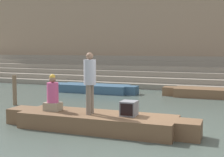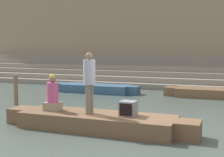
{
  "view_description": "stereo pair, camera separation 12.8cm",
  "coord_description": "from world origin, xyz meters",
  "px_view_note": "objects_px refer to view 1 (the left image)",
  "views": [
    {
      "loc": [
        2.08,
        -8.67,
        2.28
      ],
      "look_at": [
        -1.41,
        0.52,
        1.36
      ],
      "focal_mm": 50.0,
      "sensor_mm": 36.0,
      "label": 1
    },
    {
      "loc": [
        2.2,
        -8.62,
        2.28
      ],
      "look_at": [
        -1.41,
        0.52,
        1.36
      ],
      "focal_mm": 50.0,
      "sensor_mm": 36.0,
      "label": 2
    }
  ],
  "objects_px": {
    "tv_set": "(129,108)",
    "mooring_post": "(15,90)",
    "person_standing": "(90,79)",
    "moored_boat_distant": "(94,88)",
    "person_rowing": "(53,96)",
    "moored_boat_shore": "(220,93)",
    "rowboat_main": "(97,121)"
  },
  "relations": [
    {
      "from": "tv_set",
      "to": "mooring_post",
      "type": "distance_m",
      "value": 6.1
    },
    {
      "from": "person_standing",
      "to": "tv_set",
      "type": "relative_size",
      "value": 3.86
    },
    {
      "from": "moored_boat_distant",
      "to": "mooring_post",
      "type": "height_order",
      "value": "mooring_post"
    },
    {
      "from": "person_standing",
      "to": "person_rowing",
      "type": "height_order",
      "value": "person_standing"
    },
    {
      "from": "tv_set",
      "to": "moored_boat_shore",
      "type": "distance_m",
      "value": 7.66
    },
    {
      "from": "tv_set",
      "to": "moored_boat_distant",
      "type": "distance_m",
      "value": 8.08
    },
    {
      "from": "rowboat_main",
      "to": "person_standing",
      "type": "height_order",
      "value": "person_standing"
    },
    {
      "from": "rowboat_main",
      "to": "tv_set",
      "type": "xyz_separation_m",
      "value": [
        0.92,
        0.08,
        0.42
      ]
    },
    {
      "from": "moored_boat_shore",
      "to": "moored_boat_distant",
      "type": "height_order",
      "value": "same"
    },
    {
      "from": "tv_set",
      "to": "mooring_post",
      "type": "height_order",
      "value": "mooring_post"
    },
    {
      "from": "person_standing",
      "to": "moored_boat_distant",
      "type": "distance_m",
      "value": 7.83
    },
    {
      "from": "person_rowing",
      "to": "moored_boat_distant",
      "type": "xyz_separation_m",
      "value": [
        -1.81,
        7.04,
        -0.67
      ]
    },
    {
      "from": "person_rowing",
      "to": "moored_boat_distant",
      "type": "distance_m",
      "value": 7.3
    },
    {
      "from": "person_standing",
      "to": "moored_boat_distant",
      "type": "height_order",
      "value": "person_standing"
    },
    {
      "from": "moored_boat_shore",
      "to": "rowboat_main",
      "type": "bearing_deg",
      "value": -115.4
    },
    {
      "from": "tv_set",
      "to": "moored_boat_distant",
      "type": "bearing_deg",
      "value": 125.02
    },
    {
      "from": "moored_boat_shore",
      "to": "mooring_post",
      "type": "xyz_separation_m",
      "value": [
        -7.79,
        -5.03,
        0.39
      ]
    },
    {
      "from": "person_standing",
      "to": "mooring_post",
      "type": "xyz_separation_m",
      "value": [
        -4.54,
        2.49,
        -0.84
      ]
    },
    {
      "from": "tv_set",
      "to": "mooring_post",
      "type": "relative_size",
      "value": 0.36
    },
    {
      "from": "rowboat_main",
      "to": "tv_set",
      "type": "distance_m",
      "value": 1.02
    },
    {
      "from": "person_rowing",
      "to": "mooring_post",
      "type": "xyz_separation_m",
      "value": [
        -3.3,
        2.43,
        -0.28
      ]
    },
    {
      "from": "person_rowing",
      "to": "mooring_post",
      "type": "bearing_deg",
      "value": 131.13
    },
    {
      "from": "rowboat_main",
      "to": "person_standing",
      "type": "distance_m",
      "value": 1.23
    },
    {
      "from": "person_rowing",
      "to": "tv_set",
      "type": "bearing_deg",
      "value": -9.61
    },
    {
      "from": "person_standing",
      "to": "moored_boat_distant",
      "type": "relative_size",
      "value": 0.37
    },
    {
      "from": "moored_boat_shore",
      "to": "tv_set",
      "type": "bearing_deg",
      "value": -109.23
    },
    {
      "from": "rowboat_main",
      "to": "person_standing",
      "type": "xyz_separation_m",
      "value": [
        -0.17,
        -0.1,
        1.22
      ]
    },
    {
      "from": "person_standing",
      "to": "moored_boat_shore",
      "type": "relative_size",
      "value": 0.32
    },
    {
      "from": "person_standing",
      "to": "person_rowing",
      "type": "distance_m",
      "value": 1.37
    },
    {
      "from": "person_rowing",
      "to": "person_standing",
      "type": "bearing_deg",
      "value": -15.35
    },
    {
      "from": "rowboat_main",
      "to": "moored_boat_distant",
      "type": "relative_size",
      "value": 1.21
    },
    {
      "from": "person_standing",
      "to": "tv_set",
      "type": "distance_m",
      "value": 1.37
    }
  ]
}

